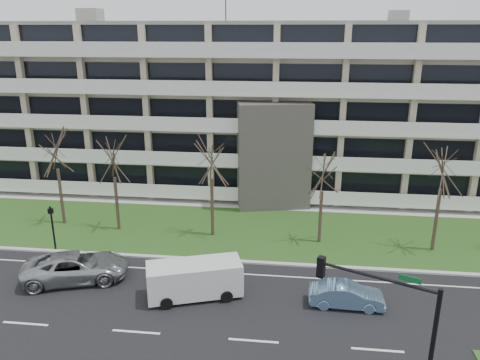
# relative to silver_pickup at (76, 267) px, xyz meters

# --- Properties ---
(ground) EXTENTS (160.00, 160.00, 0.00)m
(ground) POSITION_rel_silver_pickup_xyz_m (11.32, -4.64, -0.86)
(ground) COLOR black
(ground) RESTS_ON ground
(grass_verge) EXTENTS (90.00, 10.00, 0.06)m
(grass_verge) POSITION_rel_silver_pickup_xyz_m (11.32, 8.36, -0.83)
(grass_verge) COLOR #27501A
(grass_verge) RESTS_ON ground
(curb) EXTENTS (90.00, 0.35, 0.12)m
(curb) POSITION_rel_silver_pickup_xyz_m (11.32, 3.36, -0.80)
(curb) COLOR #B2B2AD
(curb) RESTS_ON ground
(sidewalk) EXTENTS (90.00, 2.00, 0.08)m
(sidewalk) POSITION_rel_silver_pickup_xyz_m (11.32, 13.86, -0.82)
(sidewalk) COLOR #B2B2AD
(sidewalk) RESTS_ON ground
(lane_edge_line) EXTENTS (90.00, 0.12, 0.01)m
(lane_edge_line) POSITION_rel_silver_pickup_xyz_m (11.32, 1.86, -0.86)
(lane_edge_line) COLOR white
(lane_edge_line) RESTS_ON ground
(apartment_building) EXTENTS (60.50, 15.10, 18.75)m
(apartment_building) POSITION_rel_silver_pickup_xyz_m (11.31, 20.68, 6.75)
(apartment_building) COLOR #C0B295
(apartment_building) RESTS_ON ground
(silver_pickup) EXTENTS (6.80, 4.61, 1.73)m
(silver_pickup) POSITION_rel_silver_pickup_xyz_m (0.00, 0.00, 0.00)
(silver_pickup) COLOR #A2A5A9
(silver_pickup) RESTS_ON ground
(blue_sedan) EXTENTS (4.14, 1.50, 1.36)m
(blue_sedan) POSITION_rel_silver_pickup_xyz_m (16.15, -0.97, -0.19)
(blue_sedan) COLOR #739BC8
(blue_sedan) RESTS_ON ground
(white_van) EXTENTS (5.70, 3.57, 2.08)m
(white_van) POSITION_rel_silver_pickup_xyz_m (7.66, -0.95, 0.38)
(white_van) COLOR silver
(white_van) RESTS_ON ground
(traffic_signal) EXTENTS (4.63, 2.25, 5.80)m
(traffic_signal) POSITION_rel_silver_pickup_xyz_m (17.04, -7.58, 2.89)
(traffic_signal) COLOR black
(traffic_signal) RESTS_ON ground
(pedestrian_signal) EXTENTS (0.31, 0.25, 3.29)m
(pedestrian_signal) POSITION_rel_silver_pickup_xyz_m (-3.23, 3.56, 1.23)
(pedestrian_signal) COLOR black
(pedestrian_signal) RESTS_ON ground
(tree_1) EXTENTS (4.03, 4.03, 8.07)m
(tree_1) POSITION_rel_silver_pickup_xyz_m (-4.87, 8.14, 5.41)
(tree_1) COLOR #382B21
(tree_1) RESTS_ON ground
(tree_2) EXTENTS (3.75, 3.75, 7.51)m
(tree_2) POSITION_rel_silver_pickup_xyz_m (-0.16, 7.54, 4.97)
(tree_2) COLOR #382B21
(tree_2) RESTS_ON ground
(tree_3) EXTENTS (3.97, 3.97, 7.94)m
(tree_3) POSITION_rel_silver_pickup_xyz_m (7.18, 7.34, 5.31)
(tree_3) COLOR #382B21
(tree_3) RESTS_ON ground
(tree_4) EXTENTS (3.46, 3.46, 6.92)m
(tree_4) POSITION_rel_silver_pickup_xyz_m (15.01, 7.07, 4.51)
(tree_4) COLOR #382B21
(tree_4) RESTS_ON ground
(tree_5) EXTENTS (4.04, 4.04, 8.07)m
(tree_5) POSITION_rel_silver_pickup_xyz_m (22.78, 6.70, 5.41)
(tree_5) COLOR #382B21
(tree_5) RESTS_ON ground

